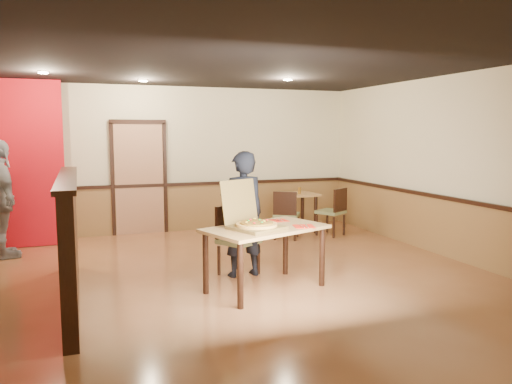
# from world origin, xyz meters

# --- Properties ---
(floor) EXTENTS (7.00, 7.00, 0.00)m
(floor) POSITION_xyz_m (0.00, 0.00, 0.00)
(floor) COLOR #A96B41
(floor) RESTS_ON ground
(ceiling) EXTENTS (7.00, 7.00, 0.00)m
(ceiling) POSITION_xyz_m (0.00, 0.00, 2.80)
(ceiling) COLOR black
(ceiling) RESTS_ON wall_back
(wall_back) EXTENTS (7.00, 0.00, 7.00)m
(wall_back) POSITION_xyz_m (0.00, 3.50, 1.40)
(wall_back) COLOR beige
(wall_back) RESTS_ON floor
(wall_right) EXTENTS (0.00, 7.00, 7.00)m
(wall_right) POSITION_xyz_m (3.50, 0.00, 1.40)
(wall_right) COLOR beige
(wall_right) RESTS_ON floor
(wainscot_back) EXTENTS (7.00, 0.04, 0.90)m
(wainscot_back) POSITION_xyz_m (0.00, 3.47, 0.45)
(wainscot_back) COLOR olive
(wainscot_back) RESTS_ON floor
(chair_rail_back) EXTENTS (7.00, 0.06, 0.06)m
(chair_rail_back) POSITION_xyz_m (0.00, 3.45, 0.92)
(chair_rail_back) COLOR black
(chair_rail_back) RESTS_ON wall_back
(wainscot_right) EXTENTS (0.04, 7.00, 0.90)m
(wainscot_right) POSITION_xyz_m (3.47, 0.00, 0.45)
(wainscot_right) COLOR olive
(wainscot_right) RESTS_ON floor
(chair_rail_right) EXTENTS (0.06, 7.00, 0.06)m
(chair_rail_right) POSITION_xyz_m (3.45, 0.00, 0.92)
(chair_rail_right) COLOR black
(chair_rail_right) RESTS_ON wall_right
(back_door) EXTENTS (0.90, 0.06, 2.10)m
(back_door) POSITION_xyz_m (-0.80, 3.46, 1.05)
(back_door) COLOR tan
(back_door) RESTS_ON wall_back
(booth_partition) EXTENTS (0.20, 3.10, 1.44)m
(booth_partition) POSITION_xyz_m (-2.00, -0.20, 0.74)
(booth_partition) COLOR black
(booth_partition) RESTS_ON floor
(red_accent_panel) EXTENTS (1.60, 0.20, 2.78)m
(red_accent_panel) POSITION_xyz_m (-2.90, 3.00, 1.40)
(red_accent_panel) COLOR red
(red_accent_panel) RESTS_ON floor
(spot_a) EXTENTS (0.14, 0.14, 0.02)m
(spot_a) POSITION_xyz_m (-2.30, 1.80, 2.78)
(spot_a) COLOR #FFE7B2
(spot_a) RESTS_ON ceiling
(spot_b) EXTENTS (0.14, 0.14, 0.02)m
(spot_b) POSITION_xyz_m (-0.80, 2.50, 2.78)
(spot_b) COLOR #FFE7B2
(spot_b) RESTS_ON ceiling
(spot_c) EXTENTS (0.14, 0.14, 0.02)m
(spot_c) POSITION_xyz_m (1.40, 1.50, 2.78)
(spot_c) COLOR #FFE7B2
(spot_c) RESTS_ON ceiling
(main_table) EXTENTS (1.66, 1.28, 0.78)m
(main_table) POSITION_xyz_m (0.24, -0.56, 0.67)
(main_table) COLOR tan
(main_table) RESTS_ON floor
(diner_chair) EXTENTS (0.64, 0.64, 0.94)m
(diner_chair) POSITION_xyz_m (0.09, 0.24, 0.51)
(diner_chair) COLOR olive
(diner_chair) RESTS_ON floor
(side_chair_left) EXTENTS (0.60, 0.60, 0.88)m
(side_chair_left) POSITION_xyz_m (1.61, 2.04, 0.48)
(side_chair_left) COLOR olive
(side_chair_left) RESTS_ON floor
(side_chair_right) EXTENTS (0.61, 0.61, 0.90)m
(side_chair_right) POSITION_xyz_m (2.58, 2.03, 0.49)
(side_chair_right) COLOR olive
(side_chair_right) RESTS_ON floor
(side_table) EXTENTS (0.73, 0.73, 0.75)m
(side_table) POSITION_xyz_m (2.10, 2.64, 0.58)
(side_table) COLOR tan
(side_table) RESTS_ON floor
(diner) EXTENTS (0.65, 0.45, 1.68)m
(diner) POSITION_xyz_m (0.16, 0.10, 0.84)
(diner) COLOR black
(diner) RESTS_ON floor
(passerby) EXTENTS (0.80, 1.16, 1.82)m
(passerby) POSITION_xyz_m (-3.00, 2.26, 0.91)
(passerby) COLOR gray
(passerby) RESTS_ON floor
(pizza_box) EXTENTS (0.74, 0.79, 0.57)m
(pizza_box) POSITION_xyz_m (0.06, -0.61, 0.85)
(pizza_box) COLOR brown
(pizza_box) RESTS_ON main_table
(pizza) EXTENTS (0.59, 0.59, 0.03)m
(pizza) POSITION_xyz_m (0.08, -0.66, 0.84)
(pizza) COLOR #E0AD51
(pizza) RESTS_ON pizza_box
(napkin_near) EXTENTS (0.29, 0.29, 0.01)m
(napkin_near) POSITION_xyz_m (0.69, -0.69, 0.79)
(napkin_near) COLOR red
(napkin_near) RESTS_ON main_table
(napkin_far) EXTENTS (0.23, 0.23, 0.01)m
(napkin_far) POSITION_xyz_m (0.56, -0.21, 0.79)
(napkin_far) COLOR red
(napkin_far) RESTS_ON main_table
(condiment) EXTENTS (0.05, 0.05, 0.13)m
(condiment) POSITION_xyz_m (2.09, 2.51, 0.82)
(condiment) COLOR brown
(condiment) RESTS_ON side_table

